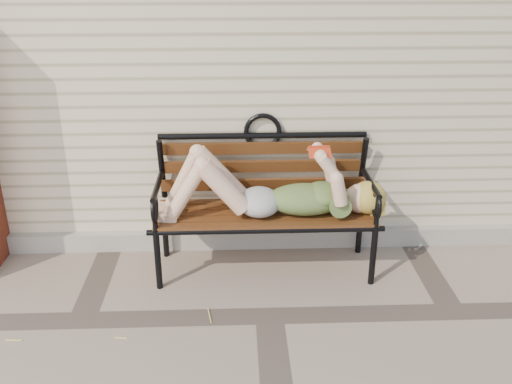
{
  "coord_description": "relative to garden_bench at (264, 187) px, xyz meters",
  "views": [
    {
      "loc": [
        -0.21,
        -3.18,
        2.29
      ],
      "look_at": [
        -0.07,
        0.53,
        0.68
      ],
      "focal_mm": 40.0,
      "sensor_mm": 36.0,
      "label": 1
    }
  ],
  "objects": [
    {
      "name": "ground",
      "position": [
        0.0,
        -0.72,
        -0.64
      ],
      "size": [
        80.0,
        80.0,
        0.0
      ],
      "primitive_type": "plane",
      "color": "gray",
      "rests_on": "ground"
    },
    {
      "name": "house_wall",
      "position": [
        0.0,
        2.28,
        0.86
      ],
      "size": [
        8.0,
        4.0,
        3.0
      ],
      "primitive_type": "cube",
      "color": "beige",
      "rests_on": "ground"
    },
    {
      "name": "foundation_strip",
      "position": [
        0.0,
        0.25,
        -0.56
      ],
      "size": [
        8.0,
        0.1,
        0.15
      ],
      "primitive_type": "cube",
      "color": "#AFA79E",
      "rests_on": "ground"
    },
    {
      "name": "garden_bench",
      "position": [
        0.0,
        0.0,
        0.0
      ],
      "size": [
        1.76,
        0.7,
        1.14
      ],
      "color": "black",
      "rests_on": "ground"
    },
    {
      "name": "reading_woman",
      "position": [
        0.01,
        -0.14,
        0.04
      ],
      "size": [
        1.66,
        0.38,
        0.52
      ],
      "color": "#093642",
      "rests_on": "ground"
    }
  ]
}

